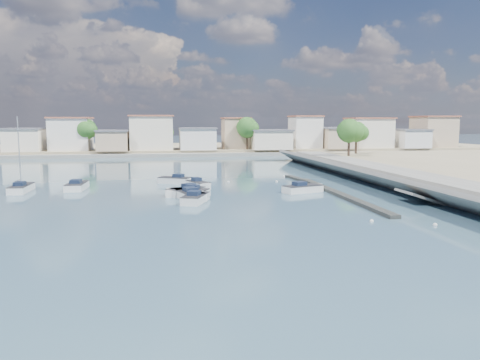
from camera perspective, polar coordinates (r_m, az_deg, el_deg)
The scene contains 17 objects.
ground at distance 80.42m, azimuth -0.50°, elevation 1.29°, with size 400.00×400.00×0.00m, color #2F495F.
seawall_walkway at distance 60.89m, azimuth 21.10°, elevation -0.23°, with size 5.00×90.00×1.80m, color slate.
breakwater at distance 55.75m, azimuth 10.88°, elevation -1.27°, with size 2.00×31.02×0.35m.
far_shore_land at distance 131.84m, azimuth -3.96°, elevation 3.86°, with size 160.00×40.00×1.40m, color gray.
far_shore_quay at distance 111.01m, azimuth -2.95°, elevation 3.10°, with size 160.00×2.50×0.80m, color slate.
far_town at distance 118.27m, azimuth 1.91°, elevation 5.55°, with size 113.01×12.80×8.35m.
shore_trees at distance 109.15m, azimuth 1.58°, elevation 6.10°, with size 74.56×38.32×7.92m.
motorboat_a at distance 50.69m, azimuth -6.38°, elevation -1.78°, with size 3.55×5.96×1.48m.
motorboat_b at distance 48.08m, azimuth -5.38°, elevation -2.25°, with size 3.30×5.09×1.48m.
motorboat_c at distance 52.12m, azimuth -6.48°, elevation -1.54°, with size 4.85×3.35×1.48m.
motorboat_d at distance 52.57m, azimuth -6.84°, elevation -1.47°, with size 4.59×4.02×1.48m.
motorboat_e at distance 60.40m, azimuth -19.20°, elevation -0.70°, with size 2.22×5.66×1.48m.
motorboat_f at distance 63.13m, azimuth -8.08°, elevation -0.05°, with size 4.81×3.68×1.48m.
motorboat_g at distance 58.13m, azimuth -5.04°, elevation -0.62°, with size 2.97×4.34×1.48m.
motorboat_h at distance 55.15m, azimuth 7.86°, elevation -1.08°, with size 5.30×3.43×1.48m.
sailboat at distance 60.76m, azimuth -25.05°, elevation -0.89°, with size 1.81×5.86×9.00m.
mooring_buoys at distance 55.35m, azimuth 8.19°, elevation -1.40°, with size 12.90×34.53×0.33m.
Camera 1 is at (-12.22, -39.06, 8.19)m, focal length 35.00 mm.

